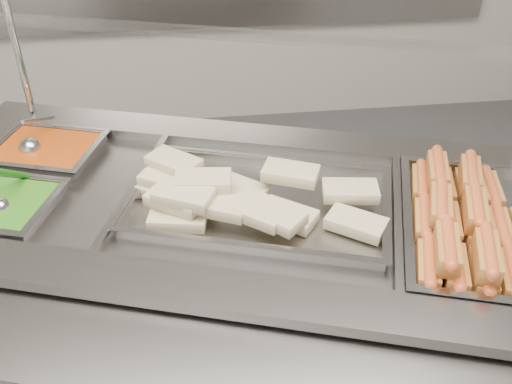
{
  "coord_description": "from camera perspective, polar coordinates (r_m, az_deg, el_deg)",
  "views": [
    {
      "loc": [
        -0.23,
        -0.73,
        1.71
      ],
      "look_at": [
        -0.08,
        0.45,
        0.87
      ],
      "focal_mm": 40.0,
      "sensor_mm": 36.0,
      "label": 1
    }
  ],
  "objects": [
    {
      "name": "steam_counter",
      "position": [
        1.76,
        -1.54,
        -11.76
      ],
      "size": [
        1.93,
        1.29,
        0.85
      ],
      "color": "gray",
      "rests_on": "ground"
    },
    {
      "name": "tray_rail",
      "position": [
        1.17,
        -6.91,
        -16.11
      ],
      "size": [
        1.69,
        0.83,
        0.05
      ],
      "color": "gray",
      "rests_on": "steam_counter"
    },
    {
      "name": "sneeze_guard",
      "position": [
        1.49,
        -0.34,
        14.98
      ],
      "size": [
        1.56,
        0.74,
        0.41
      ],
      "color": "silver",
      "rests_on": "steam_counter"
    },
    {
      "name": "pan_hotdogs",
      "position": [
        1.51,
        20.73,
        -4.06
      ],
      "size": [
        0.46,
        0.59,
        0.09
      ],
      "color": "gray",
      "rests_on": "steam_counter"
    },
    {
      "name": "pan_wraps",
      "position": [
        1.48,
        0.36,
        -1.5
      ],
      "size": [
        0.73,
        0.55,
        0.07
      ],
      "color": "gray",
      "rests_on": "steam_counter"
    },
    {
      "name": "pan_beans",
      "position": [
        1.81,
        -20.05,
        3.17
      ],
      "size": [
        0.34,
        0.3,
        0.09
      ],
      "color": "gray",
      "rests_on": "steam_counter"
    },
    {
      "name": "hotdogs_in_buns",
      "position": [
        1.47,
        20.39,
        -2.87
      ],
      "size": [
        0.36,
        0.54,
        0.11
      ],
      "color": "#AD6424",
      "rests_on": "pan_hotdogs"
    },
    {
      "name": "tortilla_wraps",
      "position": [
        1.45,
        -3.03,
        -0.35
      ],
      "size": [
        0.63,
        0.4,
        0.09
      ],
      "color": "tan",
      "rests_on": "pan_wraps"
    },
    {
      "name": "ladle",
      "position": [
        1.79,
        -21.58,
        4.24
      ],
      "size": [
        0.09,
        0.18,
        0.13
      ],
      "color": "#BABBBF",
      "rests_on": "pan_beans"
    },
    {
      "name": "serving_spoon",
      "position": [
        1.58,
        -24.01,
        -0.85
      ],
      "size": [
        0.08,
        0.16,
        0.14
      ],
      "color": "#BABBBF",
      "rests_on": "pan_peas"
    }
  ]
}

